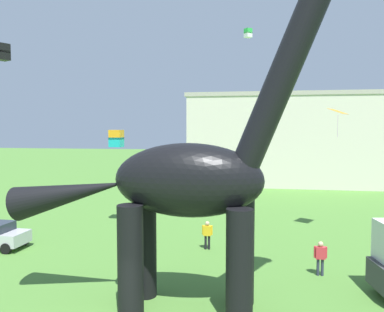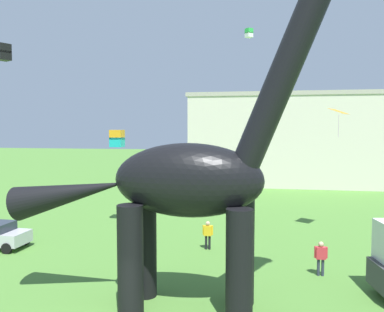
% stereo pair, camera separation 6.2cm
% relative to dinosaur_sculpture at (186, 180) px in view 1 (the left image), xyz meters
% --- Properties ---
extents(dinosaur_sculpture, '(13.57, 2.88, 14.19)m').
position_rel_dinosaur_sculpture_xyz_m(dinosaur_sculpture, '(0.00, 0.00, 0.00)').
color(dinosaur_sculpture, black).
rests_on(dinosaur_sculpture, ground_plane).
extents(person_photographer, '(0.63, 0.28, 1.68)m').
position_rel_dinosaur_sculpture_xyz_m(person_photographer, '(5.71, 4.64, -4.11)').
color(person_photographer, '#2D3347').
rests_on(person_photographer, ground_plane).
extents(person_vendor_side, '(0.63, 0.28, 1.68)m').
position_rel_dinosaur_sculpture_xyz_m(person_vendor_side, '(-0.24, 7.88, -4.11)').
color(person_vendor_side, black).
rests_on(person_vendor_side, ground_plane).
extents(kite_mid_center, '(0.88, 0.88, 1.23)m').
position_rel_dinosaur_sculpture_xyz_m(kite_mid_center, '(-7.46, 12.32, 1.27)').
color(kite_mid_center, orange).
extents(kite_drifting, '(0.72, 0.72, 0.73)m').
position_rel_dinosaur_sculpture_xyz_m(kite_drifting, '(1.63, 19.06, 9.91)').
color(kite_drifting, green).
extents(kite_apex, '(1.55, 1.32, 0.36)m').
position_rel_dinosaur_sculpture_xyz_m(kite_apex, '(3.85, 21.31, 5.76)').
color(kite_apex, green).
extents(kite_far_left, '(1.59, 1.78, 1.87)m').
position_rel_dinosaur_sculpture_xyz_m(kite_far_left, '(7.78, 12.59, 3.10)').
color(kite_far_left, orange).
extents(kite_far_right, '(1.08, 1.08, 1.15)m').
position_rel_dinosaur_sculpture_xyz_m(kite_far_right, '(-15.11, 10.59, 7.32)').
color(kite_far_right, black).
extents(background_building_block, '(24.26, 9.54, 11.47)m').
position_rel_dinosaur_sculpture_xyz_m(background_building_block, '(5.71, 37.43, 0.61)').
color(background_building_block, beige).
rests_on(background_building_block, ground_plane).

